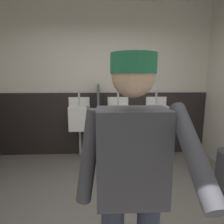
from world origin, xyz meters
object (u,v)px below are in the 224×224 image
at_px(urinal_middle, 118,117).
at_px(person, 132,174).
at_px(urinal_left, 79,117).
at_px(soap_dispenser, 121,83).
at_px(urinal_right, 157,117).

height_order(urinal_middle, person, person).
height_order(urinal_left, soap_dispenser, soap_dispenser).
bearing_deg(person, urinal_middle, 87.11).
bearing_deg(urinal_left, urinal_right, 0.00).
distance_m(urinal_left, urinal_right, 1.50).
bearing_deg(urinal_left, urinal_middle, 0.00).
distance_m(urinal_middle, soap_dispenser, 0.65).
relative_size(urinal_left, urinal_middle, 1.00).
xyz_separation_m(urinal_middle, soap_dispenser, (0.05, 0.12, 0.63)).
distance_m(urinal_middle, urinal_right, 0.75).
height_order(urinal_left, urinal_right, same).
bearing_deg(soap_dispenser, urinal_right, -9.71).
relative_size(urinal_middle, urinal_right, 1.00).
xyz_separation_m(urinal_left, soap_dispenser, (0.80, 0.12, 0.63)).
relative_size(urinal_left, person, 0.74).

